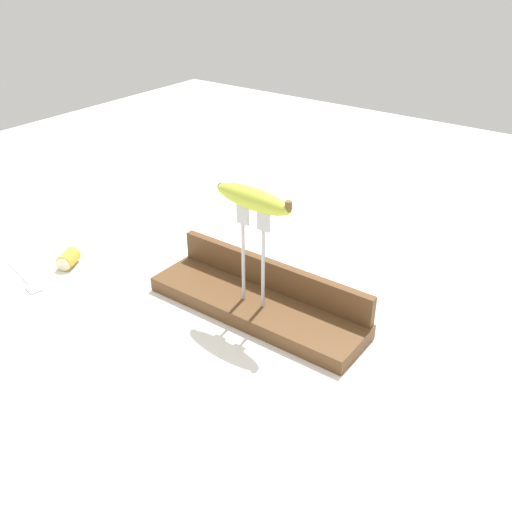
{
  "coord_description": "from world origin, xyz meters",
  "views": [
    {
      "loc": [
        0.54,
        -0.74,
        0.66
      ],
      "look_at": [
        0.0,
        0.0,
        0.13
      ],
      "focal_mm": 39.64,
      "sensor_mm": 36.0,
      "label": 1
    }
  ],
  "objects_px": {
    "fork_fallen_near": "(283,211)",
    "banana_raised_center": "(253,199)",
    "banana_chunk_near": "(68,259)",
    "fork_stand_center": "(253,249)",
    "fork_fallen_far": "(27,281)"
  },
  "relations": [
    {
      "from": "fork_stand_center",
      "to": "fork_fallen_far",
      "type": "height_order",
      "value": "fork_stand_center"
    },
    {
      "from": "banana_raised_center",
      "to": "banana_chunk_near",
      "type": "distance_m",
      "value": 0.52
    },
    {
      "from": "fork_fallen_near",
      "to": "banana_raised_center",
      "type": "bearing_deg",
      "value": -63.15
    },
    {
      "from": "fork_stand_center",
      "to": "fork_fallen_near",
      "type": "height_order",
      "value": "fork_stand_center"
    },
    {
      "from": "fork_fallen_far",
      "to": "banana_chunk_near",
      "type": "height_order",
      "value": "banana_chunk_near"
    },
    {
      "from": "fork_fallen_near",
      "to": "fork_fallen_far",
      "type": "xyz_separation_m",
      "value": [
        -0.25,
        -0.63,
        -0.0
      ]
    },
    {
      "from": "banana_chunk_near",
      "to": "fork_fallen_near",
      "type": "bearing_deg",
      "value": 66.27
    },
    {
      "from": "banana_raised_center",
      "to": "banana_chunk_near",
      "type": "bearing_deg",
      "value": -168.23
    },
    {
      "from": "fork_fallen_near",
      "to": "fork_stand_center",
      "type": "bearing_deg",
      "value": -63.15
    },
    {
      "from": "banana_raised_center",
      "to": "fork_fallen_near",
      "type": "height_order",
      "value": "banana_raised_center"
    },
    {
      "from": "fork_fallen_far",
      "to": "fork_stand_center",
      "type": "bearing_deg",
      "value": 22.43
    },
    {
      "from": "fork_fallen_near",
      "to": "banana_chunk_near",
      "type": "bearing_deg",
      "value": -113.73
    },
    {
      "from": "fork_fallen_near",
      "to": "banana_chunk_near",
      "type": "xyz_separation_m",
      "value": [
        -0.23,
        -0.53,
        0.01
      ]
    },
    {
      "from": "banana_raised_center",
      "to": "fork_fallen_far",
      "type": "relative_size",
      "value": 1.1
    },
    {
      "from": "banana_raised_center",
      "to": "banana_chunk_near",
      "type": "relative_size",
      "value": 2.82
    }
  ]
}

